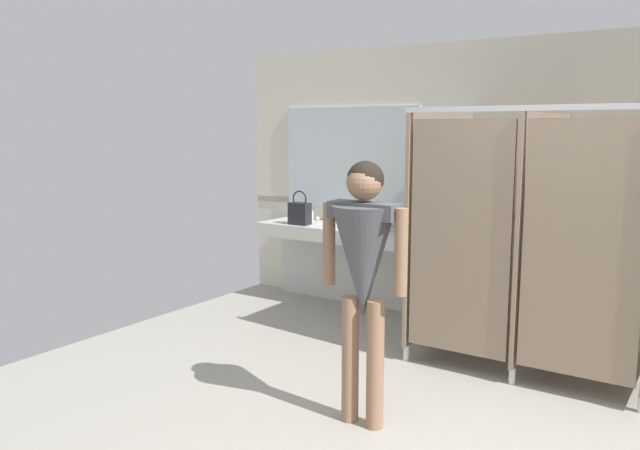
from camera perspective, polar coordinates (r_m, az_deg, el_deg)
The scene contains 9 objects.
wall_back at distance 5.96m, azimuth 24.32°, elevation 2.83°, with size 7.58×0.12×2.67m, color beige.
wall_back_tile_band at distance 5.93m, azimuth 24.05°, elevation 0.04°, with size 7.58×0.01×0.06m, color #9E937F.
vanity_counter at distance 6.71m, azimuth 1.83°, elevation -1.98°, with size 1.70×0.53×0.97m.
mirror_panel at distance 6.76m, azimuth 2.71°, elevation 6.00°, with size 1.60×0.02×1.08m, color silver.
bathroom_stalls at distance 5.15m, azimuth 18.81°, elevation -0.79°, with size 1.78×1.35×2.02m.
person_standing at distance 3.90m, azimuth 3.95°, elevation -3.23°, with size 0.58×0.40×1.67m.
handbag at distance 6.68m, azimuth -1.84°, elevation 1.12°, with size 0.23×0.12×0.36m.
soap_dispenser at distance 7.01m, azimuth -1.52°, elevation 1.07°, with size 0.07×0.07×0.18m.
paper_cup at distance 6.80m, azimuth -1.96°, elevation 0.61°, with size 0.07×0.07×0.10m, color white.
Camera 1 is at (0.97, -3.04, 1.87)m, focal length 35.58 mm.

